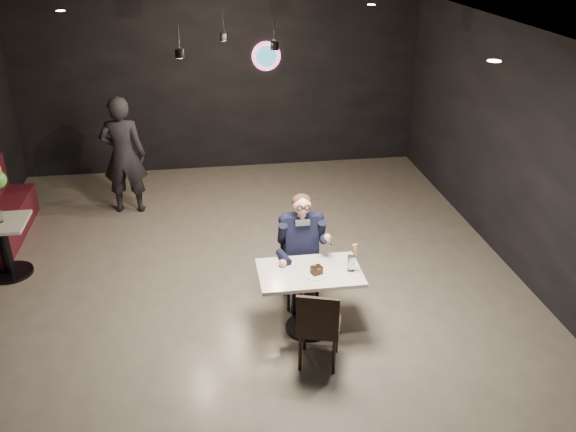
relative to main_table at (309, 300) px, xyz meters
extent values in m
plane|color=gray|center=(-0.64, 0.63, -0.38)|extent=(9.00, 9.00, 0.00)
cube|color=black|center=(-0.64, 2.63, 2.51)|extent=(1.40, 1.20, 0.36)
cube|color=white|center=(0.00, 0.00, 0.00)|extent=(1.10, 0.70, 0.75)
cube|color=black|center=(0.00, 0.55, 0.09)|extent=(0.42, 0.46, 0.92)
cube|color=black|center=(0.00, -0.56, 0.09)|extent=(0.54, 0.57, 0.92)
cube|color=black|center=(0.00, 0.55, 0.34)|extent=(0.60, 0.80, 1.44)
cylinder|color=white|center=(0.04, -0.10, 0.38)|extent=(0.22, 0.22, 0.01)
cube|color=black|center=(0.06, -0.08, 0.43)|extent=(0.13, 0.12, 0.08)
ellipsoid|color=#327F29|center=(0.06, -0.11, 0.47)|extent=(0.06, 0.04, 0.01)
cylinder|color=silver|center=(0.43, -0.05, 0.46)|extent=(0.08, 0.08, 0.17)
cone|color=tan|center=(0.47, -0.07, 0.62)|extent=(0.08, 0.08, 0.14)
cube|color=#4D101D|center=(-3.89, 2.73, 0.12)|extent=(0.49, 1.96, 0.98)
cube|color=white|center=(-3.59, 1.73, 0.02)|extent=(0.64, 0.64, 0.80)
imported|color=black|center=(-2.23, 3.47, 0.54)|extent=(0.70, 0.48, 1.83)
camera|label=1|loc=(-1.06, -5.48, 3.75)|focal=38.00mm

